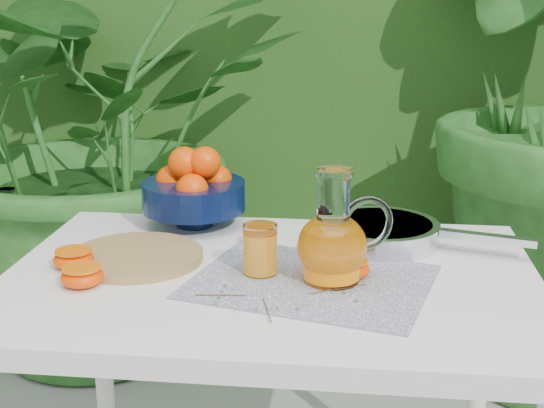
# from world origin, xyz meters

# --- Properties ---
(hedge_backdrop) EXTENTS (8.00, 1.65, 2.50)m
(hedge_backdrop) POSITION_xyz_m (0.06, 2.06, 1.19)
(hedge_backdrop) COLOR #1F4E16
(hedge_backdrop) RESTS_ON ground
(potted_plant_left) EXTENTS (2.27, 2.27, 1.62)m
(potted_plant_left) POSITION_xyz_m (-0.68, 1.17, 0.81)
(potted_plant_left) COLOR #26501B
(potted_plant_left) RESTS_ON ground
(white_table) EXTENTS (1.00, 0.70, 0.75)m
(white_table) POSITION_xyz_m (0.05, -0.02, 0.67)
(white_table) COLOR white
(white_table) RESTS_ON ground
(placemat) EXTENTS (0.49, 0.42, 0.00)m
(placemat) POSITION_xyz_m (0.13, -0.06, 0.75)
(placemat) COLOR #0C1245
(placemat) RESTS_ON white_table
(cutting_board) EXTENTS (0.32, 0.32, 0.02)m
(cutting_board) POSITION_xyz_m (-0.22, 0.02, 0.76)
(cutting_board) COLOR #9A7745
(cutting_board) RESTS_ON white_table
(fruit_bowl) EXTENTS (0.27, 0.27, 0.18)m
(fruit_bowl) POSITION_xyz_m (-0.15, 0.26, 0.83)
(fruit_bowl) COLOR black
(fruit_bowl) RESTS_ON white_table
(juice_pitcher) EXTENTS (0.19, 0.16, 0.21)m
(juice_pitcher) POSITION_xyz_m (0.17, -0.05, 0.83)
(juice_pitcher) COLOR white
(juice_pitcher) RESTS_ON white_table
(juice_tumbler) EXTENTS (0.06, 0.06, 0.09)m
(juice_tumbler) POSITION_xyz_m (0.03, -0.03, 0.80)
(juice_tumbler) COLOR white
(juice_tumbler) RESTS_ON white_table
(saute_pan) EXTENTS (0.46, 0.31, 0.05)m
(saute_pan) POSITION_xyz_m (0.26, 0.17, 0.78)
(saute_pan) COLOR silver
(saute_pan) RESTS_ON white_table
(orange_halves) EXTENTS (0.62, 0.19, 0.04)m
(orange_halves) POSITION_xyz_m (-0.13, -0.06, 0.77)
(orange_halves) COLOR #FF2E02
(orange_halves) RESTS_ON white_table
(thyme_sprigs) EXTENTS (0.29, 0.21, 0.01)m
(thyme_sprigs) POSITION_xyz_m (0.08, -0.15, 0.76)
(thyme_sprigs) COLOR brown
(thyme_sprigs) RESTS_ON white_table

